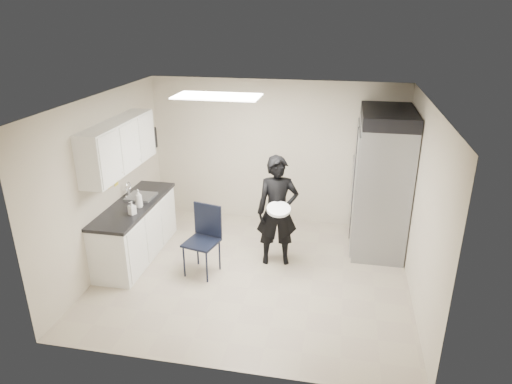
% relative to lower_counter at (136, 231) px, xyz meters
% --- Properties ---
extents(floor, '(4.50, 4.50, 0.00)m').
position_rel_lower_counter_xyz_m(floor, '(1.95, -0.20, -0.43)').
color(floor, tan).
rests_on(floor, ground).
extents(ceiling, '(4.50, 4.50, 0.00)m').
position_rel_lower_counter_xyz_m(ceiling, '(1.95, -0.20, 2.17)').
color(ceiling, silver).
rests_on(ceiling, back_wall).
extents(back_wall, '(4.50, 0.00, 4.50)m').
position_rel_lower_counter_xyz_m(back_wall, '(1.95, 1.80, 0.87)').
color(back_wall, '#BFB69E').
rests_on(back_wall, floor).
extents(left_wall, '(0.00, 4.00, 4.00)m').
position_rel_lower_counter_xyz_m(left_wall, '(-0.30, -0.20, 0.87)').
color(left_wall, '#BFB69E').
rests_on(left_wall, floor).
extents(right_wall, '(0.00, 4.00, 4.00)m').
position_rel_lower_counter_xyz_m(right_wall, '(4.20, -0.20, 0.87)').
color(right_wall, '#BFB69E').
rests_on(right_wall, floor).
extents(ceiling_panel, '(1.20, 0.60, 0.02)m').
position_rel_lower_counter_xyz_m(ceiling_panel, '(1.35, 0.20, 2.14)').
color(ceiling_panel, white).
rests_on(ceiling_panel, ceiling).
extents(lower_counter, '(0.60, 1.90, 0.86)m').
position_rel_lower_counter_xyz_m(lower_counter, '(0.00, 0.00, 0.00)').
color(lower_counter, silver).
rests_on(lower_counter, floor).
extents(countertop, '(0.64, 1.95, 0.05)m').
position_rel_lower_counter_xyz_m(countertop, '(0.00, 0.00, 0.46)').
color(countertop, black).
rests_on(countertop, lower_counter).
extents(sink, '(0.42, 0.40, 0.14)m').
position_rel_lower_counter_xyz_m(sink, '(0.02, 0.25, 0.44)').
color(sink, gray).
rests_on(sink, countertop).
extents(faucet, '(0.02, 0.02, 0.24)m').
position_rel_lower_counter_xyz_m(faucet, '(-0.18, 0.25, 0.59)').
color(faucet, silver).
rests_on(faucet, countertop).
extents(upper_cabinets, '(0.35, 1.80, 0.75)m').
position_rel_lower_counter_xyz_m(upper_cabinets, '(-0.13, 0.00, 1.40)').
color(upper_cabinets, silver).
rests_on(upper_cabinets, left_wall).
extents(towel_dispenser, '(0.22, 0.30, 0.35)m').
position_rel_lower_counter_xyz_m(towel_dispenser, '(-0.19, 1.15, 1.19)').
color(towel_dispenser, black).
rests_on(towel_dispenser, left_wall).
extents(notice_sticker_left, '(0.00, 0.12, 0.07)m').
position_rel_lower_counter_xyz_m(notice_sticker_left, '(-0.29, -0.10, 0.79)').
color(notice_sticker_left, yellow).
rests_on(notice_sticker_left, left_wall).
extents(notice_sticker_right, '(0.00, 0.12, 0.07)m').
position_rel_lower_counter_xyz_m(notice_sticker_right, '(-0.29, 0.10, 0.75)').
color(notice_sticker_right, yellow).
rests_on(notice_sticker_right, left_wall).
extents(commercial_fridge, '(0.80, 1.35, 2.10)m').
position_rel_lower_counter_xyz_m(commercial_fridge, '(3.78, 1.07, 0.62)').
color(commercial_fridge, gray).
rests_on(commercial_fridge, floor).
extents(fridge_compressor, '(0.80, 1.35, 0.20)m').
position_rel_lower_counter_xyz_m(fridge_compressor, '(3.78, 1.07, 1.77)').
color(fridge_compressor, black).
rests_on(fridge_compressor, commercial_fridge).
extents(folding_chair, '(0.54, 0.54, 1.02)m').
position_rel_lower_counter_xyz_m(folding_chair, '(1.18, -0.32, 0.08)').
color(folding_chair, black).
rests_on(folding_chair, floor).
extents(man_tuxedo, '(0.71, 0.54, 1.73)m').
position_rel_lower_counter_xyz_m(man_tuxedo, '(2.23, 0.24, 0.43)').
color(man_tuxedo, black).
rests_on(man_tuxedo, floor).
extents(bucket_lid, '(0.41, 0.41, 0.04)m').
position_rel_lower_counter_xyz_m(bucket_lid, '(2.28, -0.01, 0.58)').
color(bucket_lid, white).
rests_on(bucket_lid, man_tuxedo).
extents(soap_bottle_a, '(0.16, 0.16, 0.29)m').
position_rel_lower_counter_xyz_m(soap_bottle_a, '(0.16, -0.12, 0.62)').
color(soap_bottle_a, white).
rests_on(soap_bottle_a, countertop).
extents(soap_bottle_b, '(0.12, 0.12, 0.20)m').
position_rel_lower_counter_xyz_m(soap_bottle_b, '(0.17, -0.38, 0.58)').
color(soap_bottle_b, silver).
rests_on(soap_bottle_b, countertop).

